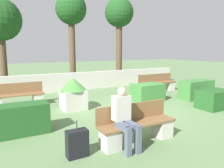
% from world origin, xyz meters
% --- Properties ---
extents(ground_plane, '(60.00, 60.00, 0.00)m').
position_xyz_m(ground_plane, '(0.00, 0.00, 0.00)').
color(ground_plane, '#607F51').
extents(perimeter_wall, '(12.48, 0.30, 0.92)m').
position_xyz_m(perimeter_wall, '(0.00, 4.63, 0.46)').
color(perimeter_wall, beige).
rests_on(perimeter_wall, ground_plane).
extents(bench_front, '(1.92, 0.49, 0.88)m').
position_xyz_m(bench_front, '(-1.30, -2.32, 0.34)').
color(bench_front, brown).
rests_on(bench_front, ground_plane).
extents(bench_left_side, '(2.13, 0.49, 0.88)m').
position_xyz_m(bench_left_side, '(3.24, 2.23, 0.35)').
color(bench_left_side, brown).
rests_on(bench_left_side, ground_plane).
extents(bench_right_side, '(1.89, 0.49, 0.88)m').
position_xyz_m(bench_right_side, '(-3.35, 2.42, 0.34)').
color(bench_right_side, brown).
rests_on(bench_right_side, ground_plane).
extents(person_seated_man, '(0.38, 0.63, 1.34)m').
position_xyz_m(person_seated_man, '(-1.75, -2.46, 0.74)').
color(person_seated_man, '#515B70').
rests_on(person_seated_man, ground_plane).
extents(hedge_block_near_left, '(1.53, 0.68, 0.80)m').
position_xyz_m(hedge_block_near_left, '(3.59, 0.11, 0.40)').
color(hedge_block_near_left, '#3D7A38').
rests_on(hedge_block_near_left, ground_plane).
extents(hedge_block_near_right, '(1.84, 0.60, 0.77)m').
position_xyz_m(hedge_block_near_right, '(-3.83, -0.50, 0.39)').
color(hedge_block_near_right, '#235623').
rests_on(hedge_block_near_right, ground_plane).
extents(hedge_block_mid_left, '(1.19, 0.80, 0.67)m').
position_xyz_m(hedge_block_mid_left, '(2.87, -1.30, 0.34)').
color(hedge_block_mid_left, '#235623').
rests_on(hedge_block_mid_left, ground_plane).
extents(hedge_block_mid_right, '(1.27, 0.83, 0.71)m').
position_xyz_m(hedge_block_mid_right, '(1.50, 0.84, 0.36)').
color(hedge_block_mid_right, '#3D7A38').
rests_on(hedge_block_mid_right, ground_plane).
extents(planter_corner_left, '(0.94, 0.94, 1.15)m').
position_xyz_m(planter_corner_left, '(-1.65, 1.08, 0.62)').
color(planter_corner_left, beige).
rests_on(planter_corner_left, ground_plane).
extents(suitcase, '(0.43, 0.23, 0.75)m').
position_xyz_m(suitcase, '(-2.76, -2.33, 0.28)').
color(suitcase, black).
rests_on(suitcase, ground_plane).
extents(tree_leftmost, '(2.06, 2.06, 4.60)m').
position_xyz_m(tree_leftmost, '(-3.57, 6.01, 3.48)').
color(tree_leftmost, brown).
rests_on(tree_leftmost, ground_plane).
extents(tree_center_left, '(1.72, 1.72, 5.20)m').
position_xyz_m(tree_center_left, '(-0.00, 5.84, 4.12)').
color(tree_center_left, brown).
rests_on(tree_center_left, ground_plane).
extents(tree_center_right, '(1.81, 1.81, 5.31)m').
position_xyz_m(tree_center_right, '(3.17, 5.94, 4.18)').
color(tree_center_right, brown).
rests_on(tree_center_right, ground_plane).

